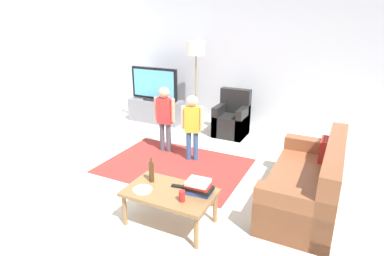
% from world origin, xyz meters
% --- Properties ---
extents(ground, '(7.80, 7.80, 0.00)m').
position_xyz_m(ground, '(0.00, 0.00, 0.00)').
color(ground, beige).
extents(wall_back, '(6.00, 0.12, 2.70)m').
position_xyz_m(wall_back, '(0.00, 3.00, 1.35)').
color(wall_back, silver).
rests_on(wall_back, ground).
extents(wall_left, '(0.12, 6.00, 2.70)m').
position_xyz_m(wall_left, '(-3.00, 0.00, 1.35)').
color(wall_left, silver).
rests_on(wall_left, ground).
extents(area_rug, '(2.20, 1.60, 0.01)m').
position_xyz_m(area_rug, '(-0.26, 0.51, 0.00)').
color(area_rug, '#9E2D28').
rests_on(area_rug, ground).
extents(tv_stand, '(1.20, 0.44, 0.50)m').
position_xyz_m(tv_stand, '(-1.74, 2.30, 0.24)').
color(tv_stand, slate).
rests_on(tv_stand, ground).
extents(tv, '(1.10, 0.28, 0.71)m').
position_xyz_m(tv, '(-1.74, 2.28, 0.85)').
color(tv, black).
rests_on(tv, tv_stand).
extents(couch, '(0.80, 1.80, 0.86)m').
position_xyz_m(couch, '(1.80, 0.27, 0.29)').
color(couch, brown).
rests_on(couch, ground).
extents(armchair, '(0.60, 0.60, 0.90)m').
position_xyz_m(armchair, '(0.07, 2.26, 0.30)').
color(armchair, black).
rests_on(armchair, ground).
extents(floor_lamp, '(0.36, 0.36, 1.78)m').
position_xyz_m(floor_lamp, '(-0.83, 2.45, 1.54)').
color(floor_lamp, '#262626').
rests_on(floor_lamp, ground).
extents(child_near_tv, '(0.38, 0.18, 1.14)m').
position_xyz_m(child_near_tv, '(-0.70, 0.96, 0.69)').
color(child_near_tv, '#4C4C59').
rests_on(child_near_tv, ground).
extents(child_center, '(0.35, 0.19, 1.09)m').
position_xyz_m(child_center, '(-0.12, 0.84, 0.65)').
color(child_center, '#33598C').
rests_on(child_center, ground).
extents(coffee_table, '(1.00, 0.60, 0.42)m').
position_xyz_m(coffee_table, '(0.42, -0.82, 0.37)').
color(coffee_table, olive).
rests_on(coffee_table, ground).
extents(book_stack, '(0.30, 0.24, 0.16)m').
position_xyz_m(book_stack, '(0.74, -0.72, 0.50)').
color(book_stack, '#334CA5').
rests_on(book_stack, coffee_table).
extents(bottle, '(0.06, 0.06, 0.30)m').
position_xyz_m(bottle, '(0.12, -0.72, 0.55)').
color(bottle, '#4C3319').
rests_on(bottle, coffee_table).
extents(tv_remote, '(0.18, 0.08, 0.02)m').
position_xyz_m(tv_remote, '(0.47, -0.70, 0.43)').
color(tv_remote, black).
rests_on(tv_remote, coffee_table).
extents(soda_can, '(0.07, 0.07, 0.12)m').
position_xyz_m(soda_can, '(0.64, -0.94, 0.48)').
color(soda_can, red).
rests_on(soda_can, coffee_table).
extents(plate, '(0.22, 0.22, 0.02)m').
position_xyz_m(plate, '(0.14, -0.94, 0.43)').
color(plate, white).
rests_on(plate, coffee_table).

